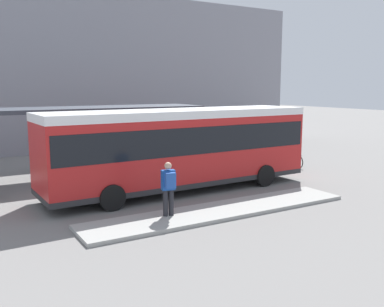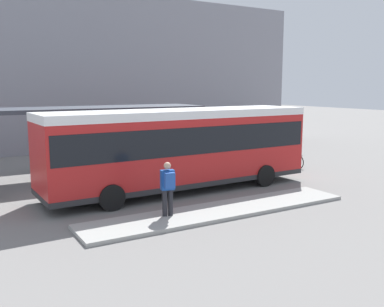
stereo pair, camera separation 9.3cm
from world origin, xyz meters
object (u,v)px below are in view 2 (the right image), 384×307
(pedestrian_waiting, at_px, (168,185))
(bicycle_black, at_px, (294,160))
(bicycle_blue, at_px, (283,158))
(city_bus, at_px, (180,144))

(pedestrian_waiting, distance_m, bicycle_black, 10.86)
(bicycle_black, relative_size, bicycle_blue, 0.87)
(bicycle_blue, bearing_deg, pedestrian_waiting, -69.36)
(city_bus, bearing_deg, bicycle_blue, 14.84)
(pedestrian_waiting, relative_size, bicycle_black, 1.11)
(city_bus, distance_m, bicycle_black, 7.89)
(bicycle_blue, bearing_deg, bicycle_black, 1.89)
(city_bus, relative_size, bicycle_black, 7.15)
(city_bus, relative_size, bicycle_blue, 6.24)
(pedestrian_waiting, height_order, bicycle_black, pedestrian_waiting)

